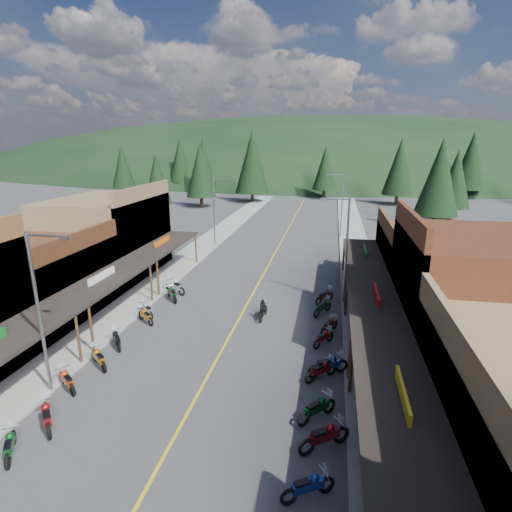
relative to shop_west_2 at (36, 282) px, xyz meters
The scene contains 45 objects.
ground 14.09m from the shop_west_2, ahead, with size 220.00×220.00×0.00m, color #38383A.
centerline 23.03m from the shop_west_2, 53.07° to the left, with size 0.15×90.00×0.01m, color gold.
sidewalk_west 19.14m from the shop_west_2, 74.56° to the left, with size 3.40×94.00×0.15m, color gray.
sidewalk_east 29.07m from the shop_west_2, 39.18° to the left, with size 3.40×94.00×0.15m, color gray.
shop_west_2 is the anchor object (origin of this frame).
shop_west_3 9.65m from the shop_west_2, 90.18° to the left, with size 10.90×10.20×8.20m.
shop_east_2 27.55m from the shop_west_2, ahead, with size 10.90×9.00×8.20m.
shop_east_3 29.13m from the shop_west_2, 19.24° to the left, with size 10.90×10.20×6.20m.
streetlight_0 10.45m from the shop_west_2, 48.55° to the right, with size 2.16×0.18×8.00m.
streetlight_1 21.50m from the shop_west_2, 71.48° to the left, with size 2.16×0.18×8.00m.
streetlight_2 21.73m from the shop_west_2, 16.92° to the left, with size 2.16×0.18×8.00m.
streetlight_3 35.12m from the shop_west_2, 53.81° to the left, with size 2.16×0.18×8.00m.
ridge_hill 134.03m from the shop_west_2, 84.11° to the left, with size 310.00×140.00×60.00m, color black.
pine_0 65.88m from the shop_west_2, 113.52° to the left, with size 5.04×5.04×11.00m.
pine_1 69.22m from the shop_west_2, 98.53° to the left, with size 5.88×5.88×12.50m.
pine_2 56.69m from the shop_west_2, 86.19° to the left, with size 6.72×6.72×14.00m.
pine_3 66.82m from the shop_west_2, 74.57° to the left, with size 5.04×5.04×11.00m.
pine_4 66.55m from the shop_west_2, 61.42° to the left, with size 5.88×5.88×12.50m.
pine_5 85.16m from the shop_west_2, 55.81° to the left, with size 6.72×6.72×14.00m.
pine_7 76.65m from the shop_west_2, 103.80° to the left, with size 5.88×5.88×12.50m.
pine_8 39.33m from the shop_west_2, 102.15° to the left, with size 4.48×4.48×10.00m.
pine_9 57.58m from the shop_west_2, 48.91° to the left, with size 4.93×4.93×10.80m.
pine_10 48.67m from the shop_west_2, 95.02° to the left, with size 5.38×5.38×11.60m.
pine_11 49.79m from the shop_west_2, 47.08° to the left, with size 5.82×5.82×12.40m.
bike_west_3 14.23m from the shop_west_2, 55.87° to the right, with size 0.63×1.88×1.07m, color #0D4516, non-canonical shape.
bike_west_4 13.06m from the shop_west_2, 50.45° to the right, with size 0.73×2.18×1.25m, color maroon, non-canonical shape.
bike_west_5 10.57m from the shop_west_2, 45.21° to the right, with size 0.67×2.02×1.16m, color #B0340C, non-canonical shape.
bike_west_6 9.50m from the shop_west_2, 33.98° to the right, with size 0.69×2.07×1.18m, color #A3600B, non-canonical shape.
bike_west_7 8.32m from the shop_west_2, 21.80° to the right, with size 0.66×1.97×1.13m, color black, non-canonical shape.
bike_west_8 7.98m from the shop_west_2, ahead, with size 0.65×1.94×1.11m, color #9D560B, non-canonical shape.
bike_west_9 7.74m from the shop_west_2, 10.79° to the left, with size 0.63×1.90×1.09m, color #ACACB2, non-canonical shape.
bike_west_10 9.31m from the shop_west_2, 29.47° to the left, with size 0.72×2.15×1.23m, color #0B3712, non-canonical shape.
bike_west_11 9.80m from the shop_west_2, 37.86° to the left, with size 0.75×2.26×1.29m, color #A5A6AA, non-canonical shape.
bike_east_3 22.57m from the shop_west_2, 30.52° to the right, with size 0.66×1.99×1.14m, color navy, non-canonical shape.
bike_east_4 21.87m from the shop_west_2, 24.36° to the right, with size 0.77×2.30×1.31m, color maroon, non-canonical shape.
bike_east_5 20.88m from the shop_west_2, 20.46° to the right, with size 0.72×2.15×1.23m, color #0B3718, non-canonical shape.
bike_east_6 20.07m from the shop_west_2, 11.84° to the right, with size 0.67×2.02×1.16m, color maroon, non-canonical shape.
bike_east_7 20.32m from the shop_west_2, 10.42° to the right, with size 0.76×2.28×1.30m, color navy, non-canonical shape.
bike_east_8 19.69m from the shop_west_2, ahead, with size 0.62×1.86×1.06m, color maroon, non-canonical shape.
bike_east_9 20.01m from the shop_west_2, ahead, with size 0.67×2.01×1.15m, color maroon, non-canonical shape.
bike_east_10 19.88m from the shop_west_2, 11.71° to the left, with size 0.72×2.15×1.23m, color #0D4117, non-canonical shape.
bike_east_11 20.52m from the shop_west_2, 17.70° to the left, with size 0.70×2.10×1.20m, color maroon, non-canonical shape.
rider_on_bike 15.71m from the shop_west_2, ahead, with size 0.79×2.00×1.49m.
pedestrian_east_a 23.44m from the shop_west_2, 22.52° to the right, with size 0.63×0.41×1.73m, color #232030.
pedestrian_east_b 25.75m from the shop_west_2, 30.48° to the left, with size 0.92×0.53×1.90m, color #503832.
Camera 1 is at (5.94, -20.72, 11.80)m, focal length 28.00 mm.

